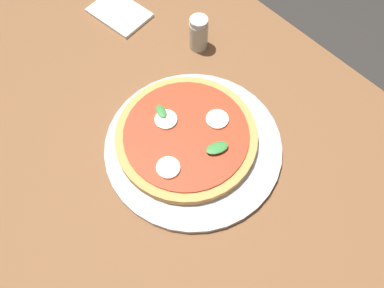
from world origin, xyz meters
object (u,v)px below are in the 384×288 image
at_px(pizza, 186,136).
at_px(napkin, 119,13).
at_px(serving_tray, 192,145).
at_px(dining_table, 181,181).
at_px(pepper_shaker, 199,33).

bearing_deg(pizza, napkin, -17.24).
relative_size(serving_tray, pizza, 1.26).
xyz_separation_m(dining_table, napkin, (0.37, -0.14, 0.11)).
bearing_deg(dining_table, pepper_shaker, -49.90).
relative_size(serving_tray, napkin, 2.52).
bearing_deg(pepper_shaker, napkin, 19.87).
distance_m(serving_tray, pepper_shaker, 0.25).
relative_size(serving_tray, pepper_shaker, 4.24).
distance_m(serving_tray, pizza, 0.02).
xyz_separation_m(serving_tray, napkin, (0.36, -0.11, -0.00)).
bearing_deg(pizza, pepper_shaker, -48.03).
relative_size(dining_table, pizza, 5.12).
bearing_deg(serving_tray, napkin, -16.40).
bearing_deg(serving_tray, pizza, 5.81).
distance_m(dining_table, pizza, 0.13).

